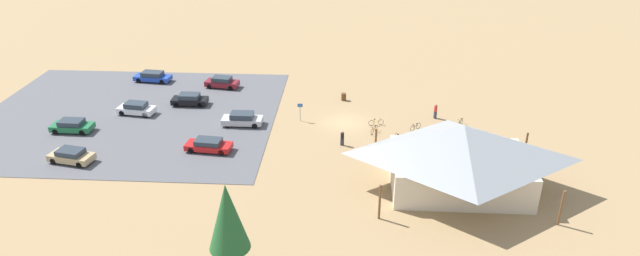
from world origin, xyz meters
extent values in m
plane|color=#9E7F56|center=(0.00, 0.00, 0.00)|extent=(160.00, 160.00, 0.00)
cube|color=#56565B|center=(24.91, -0.50, 0.03)|extent=(33.83, 28.66, 0.05)
cube|color=beige|center=(-10.33, 13.18, 1.60)|extent=(11.82, 7.75, 3.19)
pyramid|color=#93999E|center=(-10.33, 13.18, 4.69)|extent=(14.82, 10.75, 2.98)
cylinder|color=brown|center=(-17.51, 8.03, 1.60)|extent=(0.20, 0.20, 3.19)
cylinder|color=brown|center=(-3.15, 8.03, 1.60)|extent=(0.20, 0.20, 3.19)
cylinder|color=brown|center=(-17.51, 18.33, 1.60)|extent=(0.20, 0.20, 3.19)
cylinder|color=brown|center=(-3.15, 18.33, 1.60)|extent=(0.20, 0.20, 3.19)
cylinder|color=brown|center=(0.25, -6.45, 0.45)|extent=(0.60, 0.60, 0.90)
cylinder|color=#99999E|center=(5.02, -0.18, 1.10)|extent=(0.08, 0.08, 2.20)
cube|color=#1959B2|center=(5.02, -0.18, 1.90)|extent=(0.56, 0.04, 0.40)
cone|color=#235B2D|center=(7.37, 26.13, 5.17)|extent=(2.82, 2.82, 5.00)
torus|color=black|center=(-8.43, 3.94, 0.33)|extent=(0.11, 0.67, 0.67)
torus|color=black|center=(-8.33, 4.91, 0.33)|extent=(0.11, 0.67, 0.67)
cylinder|color=#2347B7|center=(-8.38, 4.43, 0.44)|extent=(0.13, 0.90, 0.04)
cylinder|color=#2347B7|center=(-8.39, 4.25, 0.55)|extent=(0.04, 0.04, 0.43)
cube|color=black|center=(-8.39, 4.25, 0.76)|extent=(0.10, 0.21, 0.05)
cylinder|color=#2347B7|center=(-8.34, 4.82, 0.56)|extent=(0.04, 0.04, 0.46)
cylinder|color=black|center=(-8.34, 4.82, 0.79)|extent=(0.48, 0.08, 0.03)
torus|color=black|center=(-10.79, 2.51, 0.35)|extent=(0.22, 0.69, 0.70)
torus|color=black|center=(-10.54, 1.58, 0.35)|extent=(0.22, 0.69, 0.70)
cylinder|color=red|center=(-10.67, 2.05, 0.47)|extent=(0.27, 0.87, 0.04)
cylinder|color=red|center=(-10.71, 2.21, 0.57)|extent=(0.04, 0.04, 0.43)
cube|color=black|center=(-10.71, 2.21, 0.78)|extent=(0.13, 0.21, 0.05)
cylinder|color=red|center=(-10.57, 1.68, 0.57)|extent=(0.04, 0.04, 0.45)
cylinder|color=black|center=(-10.57, 1.68, 0.80)|extent=(0.47, 0.16, 0.03)
torus|color=black|center=(-11.39, 3.14, 0.32)|extent=(0.42, 0.54, 0.64)
torus|color=black|center=(-12.04, 4.02, 0.32)|extent=(0.42, 0.54, 0.64)
cylinder|color=#B7B7BC|center=(-11.71, 3.58, 0.43)|extent=(0.62, 0.83, 0.04)
cylinder|color=#B7B7BC|center=(-11.60, 3.42, 0.53)|extent=(0.04, 0.04, 0.41)
cube|color=black|center=(-11.60, 3.42, 0.73)|extent=(0.18, 0.21, 0.05)
cylinder|color=#B7B7BC|center=(-11.97, 3.93, 0.56)|extent=(0.04, 0.04, 0.47)
cylinder|color=black|center=(-11.97, 3.93, 0.79)|extent=(0.40, 0.31, 0.03)
torus|color=black|center=(-5.55, 3.85, 0.37)|extent=(0.26, 0.73, 0.75)
torus|color=black|center=(-5.86, 4.84, 0.37)|extent=(0.26, 0.73, 0.75)
cylinder|color=#722D9E|center=(-5.70, 4.34, 0.50)|extent=(0.32, 0.92, 0.04)
cylinder|color=#722D9E|center=(-5.65, 4.16, 0.57)|extent=(0.04, 0.04, 0.39)
cube|color=black|center=(-5.65, 4.16, 0.77)|extent=(0.14, 0.21, 0.05)
cylinder|color=#722D9E|center=(-5.83, 4.74, 0.62)|extent=(0.04, 0.04, 0.48)
cylinder|color=black|center=(-5.83, 4.74, 0.86)|extent=(0.47, 0.17, 0.03)
torus|color=black|center=(-13.02, -0.31, 0.37)|extent=(0.37, 0.67, 0.73)
torus|color=black|center=(-12.57, 0.54, 0.37)|extent=(0.37, 0.67, 0.73)
cylinder|color=#1E7F38|center=(-12.80, 0.11, 0.49)|extent=(0.44, 0.80, 0.04)
cylinder|color=#1E7F38|center=(-12.88, -0.04, 0.58)|extent=(0.04, 0.04, 0.43)
cube|color=black|center=(-12.88, -0.04, 0.80)|extent=(0.16, 0.21, 0.05)
cylinder|color=#1E7F38|center=(-12.62, 0.46, 0.61)|extent=(0.04, 0.04, 0.49)
cylinder|color=black|center=(-12.62, 0.46, 0.86)|extent=(0.44, 0.25, 0.03)
torus|color=black|center=(-8.09, 1.09, 0.35)|extent=(0.54, 0.50, 0.70)
torus|color=black|center=(-7.40, 1.74, 0.35)|extent=(0.54, 0.50, 0.70)
cylinder|color=black|center=(-7.75, 1.42, 0.46)|extent=(0.67, 0.62, 0.04)
cylinder|color=black|center=(-7.87, 1.30, 0.53)|extent=(0.04, 0.04, 0.37)
cube|color=black|center=(-7.87, 1.30, 0.72)|extent=(0.20, 0.20, 0.05)
cylinder|color=black|center=(-7.47, 1.68, 0.57)|extent=(0.04, 0.04, 0.45)
cylinder|color=black|center=(-7.47, 1.68, 0.80)|extent=(0.35, 0.37, 0.03)
torus|color=black|center=(-2.97, 0.60, 0.32)|extent=(0.64, 0.18, 0.65)
torus|color=black|center=(-4.01, 0.37, 0.32)|extent=(0.64, 0.18, 0.65)
cylinder|color=yellow|center=(-3.49, 0.48, 0.43)|extent=(0.96, 0.25, 0.04)
cylinder|color=yellow|center=(-3.30, 0.53, 0.54)|extent=(0.04, 0.04, 0.43)
cube|color=black|center=(-3.30, 0.53, 0.75)|extent=(0.21, 0.12, 0.05)
cylinder|color=yellow|center=(-3.91, 0.39, 0.53)|extent=(0.04, 0.04, 0.40)
cylinder|color=black|center=(-3.91, 0.39, 0.73)|extent=(0.14, 0.48, 0.03)
torus|color=black|center=(-3.44, 1.92, 0.35)|extent=(0.33, 0.65, 0.70)
torus|color=black|center=(-3.00, 2.86, 0.35)|extent=(0.33, 0.65, 0.70)
cylinder|color=orange|center=(-3.22, 2.39, 0.47)|extent=(0.44, 0.89, 0.04)
cylinder|color=orange|center=(-3.30, 2.22, 0.56)|extent=(0.04, 0.04, 0.41)
cube|color=black|center=(-3.30, 2.22, 0.76)|extent=(0.16, 0.22, 0.05)
cylinder|color=orange|center=(-3.04, 2.77, 0.57)|extent=(0.04, 0.04, 0.44)
cylinder|color=black|center=(-3.04, 2.77, 0.79)|extent=(0.45, 0.23, 0.03)
cube|color=black|center=(18.66, -3.83, 0.58)|extent=(4.22, 1.82, 0.63)
cube|color=#2D3842|center=(18.66, -3.83, 1.18)|extent=(2.37, 1.59, 0.55)
cylinder|color=black|center=(20.09, -3.04, 0.37)|extent=(0.64, 0.22, 0.64)
cylinder|color=black|center=(20.10, -4.61, 0.37)|extent=(0.64, 0.22, 0.64)
cylinder|color=black|center=(17.23, -3.05, 0.37)|extent=(0.64, 0.22, 0.64)
cylinder|color=black|center=(17.23, -4.63, 0.37)|extent=(0.64, 0.22, 0.64)
cube|color=maroon|center=(16.04, -9.72, 0.60)|extent=(4.45, 2.41, 0.67)
cube|color=#2D3842|center=(16.04, -9.72, 1.20)|extent=(2.58, 1.91, 0.54)
cylinder|color=black|center=(17.58, -9.16, 0.37)|extent=(0.67, 0.31, 0.64)
cylinder|color=black|center=(17.34, -10.71, 0.37)|extent=(0.67, 0.31, 0.64)
cylinder|color=black|center=(14.73, -8.72, 0.37)|extent=(0.67, 0.31, 0.64)
cylinder|color=black|center=(14.50, -10.27, 0.37)|extent=(0.67, 0.31, 0.64)
cube|color=white|center=(24.08, -0.82, 0.59)|extent=(4.42, 2.30, 0.63)
cube|color=#2D3842|center=(24.08, -0.82, 1.18)|extent=(2.55, 1.84, 0.57)
cylinder|color=black|center=(25.60, -0.26, 0.37)|extent=(0.66, 0.30, 0.64)
cylinder|color=black|center=(25.40, -1.77, 0.37)|extent=(0.66, 0.30, 0.64)
cylinder|color=black|center=(22.76, 0.13, 0.37)|extent=(0.66, 0.30, 0.64)
cylinder|color=black|center=(22.55, -1.38, 0.37)|extent=(0.66, 0.30, 0.64)
cube|color=red|center=(13.58, 7.59, 0.55)|extent=(4.77, 2.28, 0.57)
cube|color=#2D3842|center=(13.58, 7.59, 1.08)|extent=(2.73, 1.86, 0.49)
cylinder|color=black|center=(15.22, 8.23, 0.37)|extent=(0.66, 0.28, 0.64)
cylinder|color=black|center=(15.05, 6.63, 0.37)|extent=(0.66, 0.28, 0.64)
cylinder|color=black|center=(12.10, 8.54, 0.37)|extent=(0.66, 0.28, 0.64)
cylinder|color=black|center=(11.94, 6.95, 0.37)|extent=(0.66, 0.28, 0.64)
cube|color=#1E42B2|center=(25.70, -11.30, 0.56)|extent=(4.96, 2.34, 0.58)
cube|color=#2D3842|center=(25.70, -11.30, 1.12)|extent=(2.84, 1.89, 0.55)
cylinder|color=black|center=(27.41, -10.68, 0.37)|extent=(0.66, 0.29, 0.64)
cylinder|color=black|center=(27.23, -12.28, 0.37)|extent=(0.66, 0.29, 0.64)
cylinder|color=black|center=(24.17, -10.33, 0.37)|extent=(0.66, 0.29, 0.64)
cylinder|color=black|center=(23.99, -11.92, 0.37)|extent=(0.66, 0.29, 0.64)
cube|color=#BCBCC1|center=(11.32, 1.38, 0.59)|extent=(4.44, 1.84, 0.65)
cube|color=#2D3842|center=(11.32, 1.38, 1.21)|extent=(2.49, 1.62, 0.59)
cylinder|color=black|center=(12.83, 2.19, 0.37)|extent=(0.64, 0.22, 0.64)
cylinder|color=black|center=(12.83, 0.57, 0.37)|extent=(0.64, 0.22, 0.64)
cylinder|color=black|center=(9.81, 2.19, 0.37)|extent=(0.64, 0.22, 0.64)
cylinder|color=black|center=(9.81, 0.57, 0.37)|extent=(0.64, 0.22, 0.64)
cube|color=tan|center=(26.32, 10.66, 0.59)|extent=(4.55, 2.66, 0.63)
cube|color=#2D3842|center=(26.32, 10.66, 1.15)|extent=(2.66, 2.07, 0.50)
cylinder|color=black|center=(27.90, 11.19, 0.37)|extent=(0.67, 0.34, 0.64)
cylinder|color=black|center=(27.58, 9.57, 0.37)|extent=(0.67, 0.34, 0.64)
cylinder|color=black|center=(25.05, 11.75, 0.37)|extent=(0.67, 0.34, 0.64)
cylinder|color=black|center=(24.73, 10.13, 0.37)|extent=(0.67, 0.34, 0.64)
cube|color=#1E6B3D|center=(29.37, 4.08, 0.58)|extent=(4.40, 1.98, 0.62)
cube|color=#2D3842|center=(29.37, 4.08, 1.15)|extent=(2.48, 1.71, 0.51)
cylinder|color=black|center=(30.87, 4.89, 0.37)|extent=(0.64, 0.23, 0.64)
cylinder|color=black|center=(30.83, 3.22, 0.37)|extent=(0.64, 0.23, 0.64)
cylinder|color=black|center=(27.90, 4.95, 0.37)|extent=(0.64, 0.23, 0.64)
cylinder|color=black|center=(27.87, 3.28, 0.37)|extent=(0.64, 0.23, 0.64)
cube|color=#2D3347|center=(-10.26, -1.80, 0.42)|extent=(0.33, 0.38, 0.84)
cylinder|color=red|center=(-10.26, -1.80, 1.18)|extent=(0.36, 0.36, 0.68)
sphere|color=tan|center=(-10.26, -1.80, 1.65)|extent=(0.24, 0.24, 0.24)
cube|color=#2D3347|center=(0.16, 5.49, 0.41)|extent=(0.38, 0.33, 0.82)
cylinder|color=black|center=(0.16, 5.49, 1.11)|extent=(0.36, 0.36, 0.58)
sphere|color=tan|center=(0.16, 5.49, 1.52)|extent=(0.24, 0.24, 0.24)
camera|label=1|loc=(-0.54, 56.04, 26.37)|focal=30.96mm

